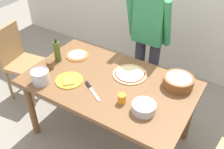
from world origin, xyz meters
The scene contains 14 objects.
ground centered at (0.00, 0.00, 0.00)m, with size 8.00×8.00×0.00m, color gray.
dining_table centered at (0.00, 0.00, 0.67)m, with size 1.60×0.96×0.76m.
person_cook centered at (0.04, 0.76, 0.94)m, with size 0.49×0.25×1.62m.
chair_wooden_left centered at (-1.32, 0.03, 0.54)m, with size 0.46×0.46×0.95m.
pizza_raw_on_board centered at (0.12, 0.20, 0.77)m, with size 0.33×0.33×0.02m.
pizza_cooked_on_tray centered at (-0.53, 0.19, 0.77)m, with size 0.24×0.24×0.02m.
plate_with_slice centered at (-0.33, -0.20, 0.77)m, with size 0.26×0.26×0.02m.
popcorn_bowl centered at (0.57, 0.28, 0.82)m, with size 0.28×0.28×0.11m.
mixing_bowl_steel centered at (0.45, -0.19, 0.80)m, with size 0.20×0.20×0.08m.
olive_oil_bottle centered at (-0.65, 0.02, 0.87)m, with size 0.07×0.07×0.26m.
steel_pot centered at (-0.54, -0.35, 0.83)m, with size 0.17×0.17×0.13m.
cup_orange centered at (0.25, -0.19, 0.80)m, with size 0.07×0.07×0.09m, color orange.
cup_small_brown centered at (-0.62, -0.14, 0.80)m, with size 0.07×0.07×0.09m, color brown.
chef_knife centered at (-0.08, -0.18, 0.77)m, with size 0.26×0.17×0.02m.
Camera 1 is at (1.03, -1.61, 2.28)m, focal length 41.40 mm.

